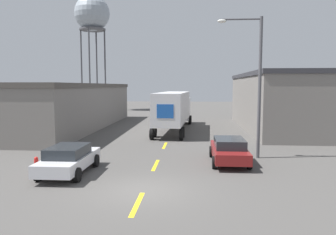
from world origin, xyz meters
The scene contains 10 objects.
ground_plane centered at (0.00, 0.00, 0.00)m, with size 160.00×160.00×0.00m, color #4C4947.
road_centerline centered at (0.00, 4.54, 0.00)m, with size 0.20×14.97×0.01m.
warehouse_left centered at (-13.01, 20.52, 2.38)m, with size 11.46×25.13×4.74m.
warehouse_right centered at (12.86, 21.02, 2.91)m, with size 11.15×19.39×5.81m.
semi_truck centered at (0.24, 19.32, 2.31)m, with size 3.45×14.30×3.87m.
parked_car_right_near centered at (4.24, 5.45, 0.78)m, with size 2.12×4.78×1.46m.
parked_car_left_near centered at (-4.24, 2.43, 0.78)m, with size 2.12×4.78×1.46m.
water_tower centered at (-16.23, 45.88, 17.34)m, with size 6.32×6.32×20.75m.
street_lamp centered at (5.88, 6.92, 5.02)m, with size 2.74×0.32×8.68m.
fire_hydrant centered at (-5.88, 2.23, 0.45)m, with size 0.22×0.22×0.90m.
Camera 1 is at (2.10, -13.64, 4.51)m, focal length 35.00 mm.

